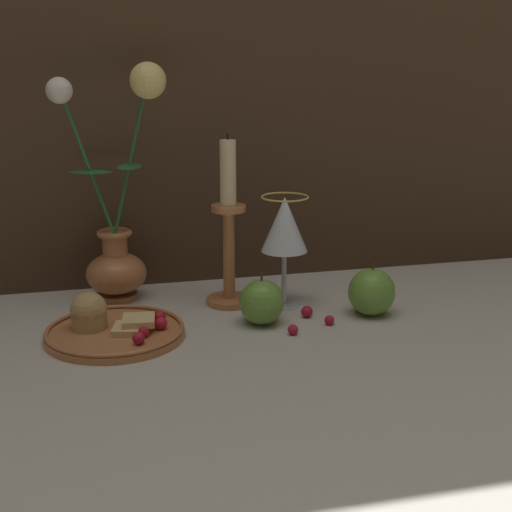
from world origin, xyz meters
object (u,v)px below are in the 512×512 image
at_px(vase, 118,228).
at_px(wine_glass, 284,228).
at_px(plate_with_pastries, 111,327).
at_px(apple_near_glass, 372,292).
at_px(apple_beside_vase, 262,302).
at_px(candlestick, 229,235).

relative_size(vase, wine_glass, 2.13).
bearing_deg(vase, plate_with_pastries, -98.69).
bearing_deg(apple_near_glass, vase, 156.05).
distance_m(vase, wine_glass, 0.27).
distance_m(vase, plate_with_pastries, 0.20).
height_order(vase, apple_beside_vase, vase).
bearing_deg(wine_glass, vase, 160.83).
height_order(wine_glass, apple_near_glass, wine_glass).
xyz_separation_m(plate_with_pastries, apple_near_glass, (0.41, -0.00, 0.02)).
bearing_deg(apple_beside_vase, vase, 140.40).
height_order(plate_with_pastries, wine_glass, wine_glass).
bearing_deg(plate_with_pastries, vase, 81.31).
distance_m(plate_with_pastries, candlestick, 0.25).
distance_m(vase, apple_beside_vase, 0.28).
relative_size(plate_with_pastries, candlestick, 0.73).
bearing_deg(vase, candlestick, -20.50).
xyz_separation_m(vase, apple_near_glass, (0.38, -0.17, -0.09)).
distance_m(plate_with_pastries, apple_beside_vase, 0.23).
relative_size(plate_with_pastries, wine_glass, 1.12).
xyz_separation_m(wine_glass, apple_near_glass, (0.12, -0.08, -0.09)).
bearing_deg(candlestick, apple_beside_vase, -74.03).
height_order(plate_with_pastries, candlestick, candlestick).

